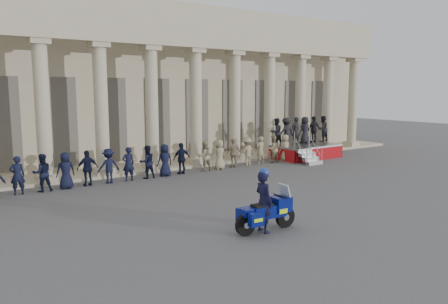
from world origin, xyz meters
TOP-DOWN VIEW (x-y plane):
  - ground at (0.00, 0.00)m, footprint 90.00×90.00m
  - building at (-0.00, 14.74)m, footprint 40.00×12.50m
  - officer_rank at (-1.10, 6.49)m, footprint 20.85×0.59m
  - reviewing_stand at (10.78, 6.96)m, footprint 4.81×3.93m
  - motorcycle at (-0.25, -2.63)m, footprint 2.10×0.87m
  - rider at (-0.37, -2.63)m, footprint 0.47×0.69m

SIDE VIEW (x-z plane):
  - ground at x=0.00m, z-range 0.00..0.00m
  - motorcycle at x=-0.25m, z-range -0.09..1.26m
  - officer_rank at x=-1.10m, z-range 0.00..1.56m
  - rider at x=-0.37m, z-range -0.01..1.90m
  - reviewing_stand at x=10.78m, z-range 0.14..2.62m
  - building at x=0.00m, z-range 0.02..9.02m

